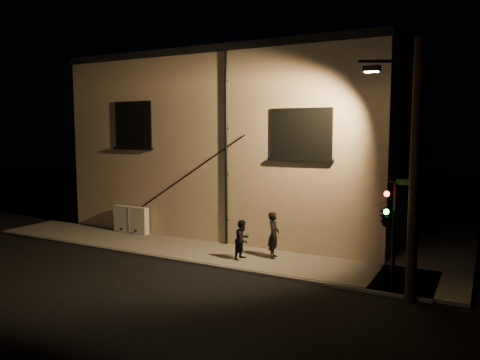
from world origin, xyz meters
The scene contains 8 objects.
ground centered at (0.00, 0.00, 0.00)m, with size 90.00×90.00×0.00m, color black.
sidewalk centered at (1.22, 4.39, 0.06)m, with size 21.00×16.00×0.12m.
building centered at (-3.00, 8.99, 4.40)m, with size 16.20×12.23×8.80m.
utility_cabinet centered at (-7.05, 2.70, 0.77)m, with size 1.97×0.33×1.30m, color silver.
pedestrian_a centered at (0.95, 1.86, 1.03)m, with size 0.66×0.43×1.81m, color black.
pedestrian_b centered at (-0.04, 1.12, 0.89)m, with size 0.75×0.58×1.54m, color black.
traffic_signal centered at (5.53, 0.26, 2.47)m, with size 1.28×2.06×3.50m.
streetlamp_pole centered at (6.28, -0.09, 4.07)m, with size 2.06×1.40×7.75m.
Camera 1 is at (8.29, -14.61, 5.13)m, focal length 35.00 mm.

